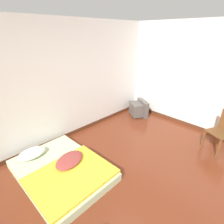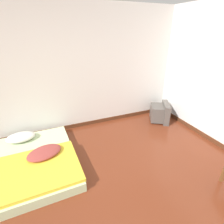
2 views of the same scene
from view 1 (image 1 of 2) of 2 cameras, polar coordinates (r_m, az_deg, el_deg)
ground_plane at (r=2.88m, az=8.15°, el=-29.37°), size 20.00×20.00×0.00m
wall_back at (r=3.79m, az=-21.41°, el=7.22°), size 8.33×0.08×2.60m
wall_right at (r=4.64m, az=32.69°, el=7.91°), size 0.08×7.22×2.60m
mattress_bed at (r=3.37m, az=-16.18°, el=-17.57°), size 1.30×1.78×0.29m
crt_tv at (r=5.31m, az=8.74°, el=1.11°), size 0.62×0.65×0.47m
wooden_chair at (r=4.25m, az=32.80°, el=-4.75°), size 0.55×0.55×0.88m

